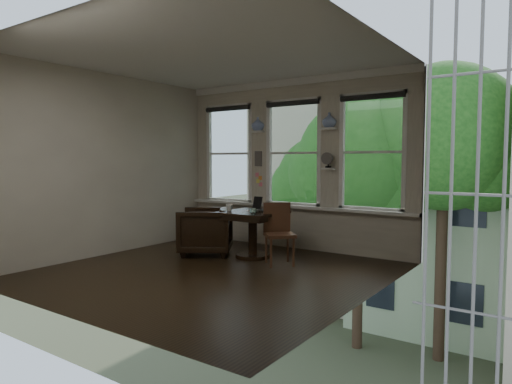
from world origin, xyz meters
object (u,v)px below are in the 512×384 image
Objects in this scene: table at (253,234)px; armchair_left at (205,231)px; mug at (229,208)px; side_chair_right at (280,234)px; laptop at (263,211)px.

table is 1.05× the size of armchair_left.
mug is at bearing 68.07° from armchair_left.
side_chair_right is 2.78× the size of laptop.
armchair_left is at bearing -162.74° from table.
laptop is (0.18, 0.02, 0.39)m from table.
side_chair_right is at bearing 59.31° from armchair_left.
armchair_left is (-0.80, -0.25, 0.01)m from table.
armchair_left reaches higher than table.
table is 8.07× the size of mug.
mug reaches higher than armchair_left.
mug reaches higher than table.
side_chair_right is 1.04m from mug.
laptop reaches higher than table.
armchair_left is at bearing 136.89° from side_chair_right.
armchair_left reaches higher than laptop.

